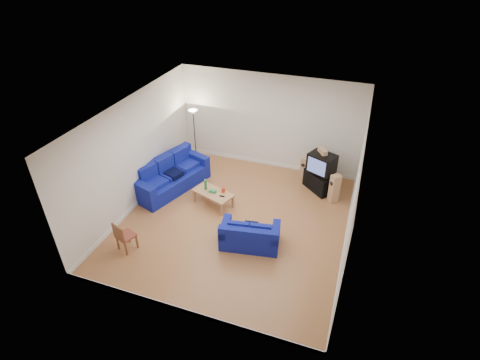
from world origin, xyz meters
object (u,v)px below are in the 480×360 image
(sofa_loveseat, at_px, (250,237))
(television, at_px, (322,163))
(sofa_three_seat, at_px, (169,177))
(coffee_table, at_px, (213,194))
(tv_stand, at_px, (319,181))

(sofa_loveseat, relative_size, television, 1.73)
(sofa_three_seat, height_order, coffee_table, sofa_three_seat)
(sofa_loveseat, distance_m, tv_stand, 3.38)
(sofa_three_seat, relative_size, tv_stand, 2.79)
(sofa_three_seat, distance_m, sofa_loveseat, 3.63)
(coffee_table, relative_size, tv_stand, 1.35)
(sofa_loveseat, bearing_deg, tv_stand, 58.50)
(sofa_loveseat, bearing_deg, sofa_three_seat, 142.38)
(sofa_loveseat, xyz_separation_m, coffee_table, (-1.55, 1.32, 0.09))
(sofa_loveseat, height_order, tv_stand, sofa_loveseat)
(coffee_table, distance_m, tv_stand, 3.35)
(coffee_table, bearing_deg, tv_stand, 32.90)
(coffee_table, bearing_deg, sofa_loveseat, -40.25)
(sofa_loveseat, relative_size, coffee_table, 1.23)
(sofa_three_seat, xyz_separation_m, television, (4.46, 1.38, 0.62))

